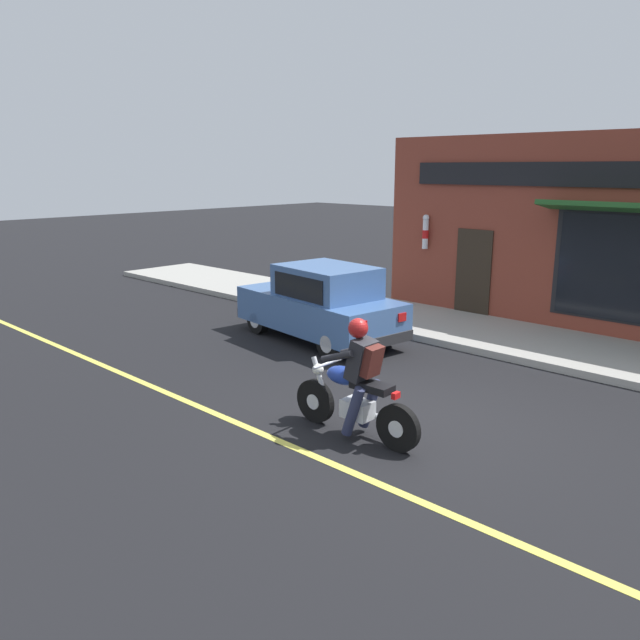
# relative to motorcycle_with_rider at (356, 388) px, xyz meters

# --- Properties ---
(ground_plane) EXTENTS (80.00, 80.00, 0.00)m
(ground_plane) POSITION_rel_motorcycle_with_rider_xyz_m (0.98, -0.24, -0.68)
(ground_plane) COLOR black
(sidewalk_curb) EXTENTS (2.60, 22.00, 0.14)m
(sidewalk_curb) POSITION_rel_motorcycle_with_rider_xyz_m (5.72, 2.76, -0.61)
(sidewalk_curb) COLOR #9E9B93
(sidewalk_curb) RESTS_ON ground
(lane_stripe) EXTENTS (0.12, 19.80, 0.01)m
(lane_stripe) POSITION_rel_motorcycle_with_rider_xyz_m (-0.82, 2.76, -0.67)
(lane_stripe) COLOR #D1C64C
(lane_stripe) RESTS_ON ground
(storefront_building) EXTENTS (1.25, 10.54, 4.20)m
(storefront_building) POSITION_rel_motorcycle_with_rider_xyz_m (7.25, -0.61, 1.43)
(storefront_building) COLOR brown
(storefront_building) RESTS_ON ground
(motorcycle_with_rider) EXTENTS (0.56, 2.02, 1.62)m
(motorcycle_with_rider) POSITION_rel_motorcycle_with_rider_xyz_m (0.00, 0.00, 0.00)
(motorcycle_with_rider) COLOR black
(motorcycle_with_rider) RESTS_ON ground
(car_hatchback) EXTENTS (2.10, 3.96, 1.57)m
(car_hatchback) POSITION_rel_motorcycle_with_rider_xyz_m (3.16, 3.61, 0.09)
(car_hatchback) COLOR black
(car_hatchback) RESTS_ON ground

